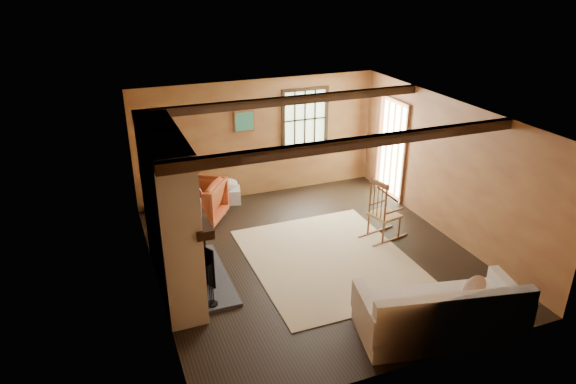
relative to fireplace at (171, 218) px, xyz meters
name	(u,v)px	position (x,y,z in m)	size (l,w,h in m)	color
ground	(313,256)	(2.23, 0.00, -1.10)	(5.50, 5.50, 0.00)	black
room_envelope	(321,156)	(2.45, 0.26, 0.53)	(5.02, 5.52, 2.44)	olive
fireplace	(171,218)	(0.00, 0.00, 0.00)	(1.02, 2.30, 2.40)	brown
rug	(329,259)	(2.43, -0.20, -1.10)	(2.50, 3.00, 0.01)	tan
rocking_chair	(383,213)	(3.62, 0.15, -0.64)	(0.87, 0.57, 1.11)	tan
sofa	(441,316)	(2.95, -2.41, -0.80)	(2.22, 1.32, 0.84)	silver
firewood_pile	(163,206)	(0.18, 2.60, -0.98)	(0.68, 0.12, 0.25)	brown
laundry_basket	(228,195)	(1.48, 2.55, -0.95)	(0.50, 0.38, 0.30)	white
basket_pillow	(227,184)	(1.48, 2.55, -0.70)	(0.41, 0.33, 0.21)	silver
armchair	(199,201)	(0.77, 1.95, -0.70)	(0.86, 0.88, 0.80)	#BF6026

